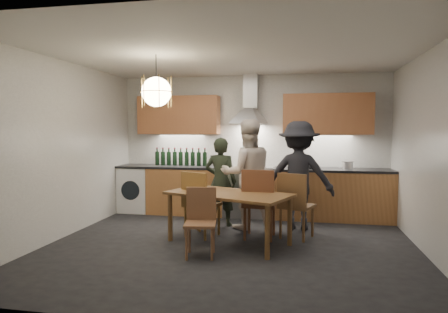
% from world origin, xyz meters
% --- Properties ---
extents(ground, '(5.00, 5.00, 0.00)m').
position_xyz_m(ground, '(0.00, 0.00, 0.00)').
color(ground, black).
rests_on(ground, ground).
extents(room_shell, '(5.02, 4.52, 2.61)m').
position_xyz_m(room_shell, '(0.00, 0.00, 1.71)').
color(room_shell, white).
rests_on(room_shell, ground).
extents(counter_run, '(5.00, 0.62, 0.90)m').
position_xyz_m(counter_run, '(0.02, 1.95, 0.45)').
color(counter_run, '#C2834A').
rests_on(counter_run, ground).
extents(range_stove, '(0.90, 0.60, 0.92)m').
position_xyz_m(range_stove, '(0.00, 1.94, 0.44)').
color(range_stove, silver).
rests_on(range_stove, ground).
extents(wall_fixtures, '(4.30, 0.54, 1.10)m').
position_xyz_m(wall_fixtures, '(0.00, 2.07, 1.87)').
color(wall_fixtures, '#C57B4C').
rests_on(wall_fixtures, ground).
extents(pendant_lamp, '(0.43, 0.43, 0.70)m').
position_xyz_m(pendant_lamp, '(-1.00, -0.10, 2.10)').
color(pendant_lamp, black).
rests_on(pendant_lamp, ground).
extents(dining_table, '(1.88, 1.39, 0.71)m').
position_xyz_m(dining_table, '(-0.05, 0.15, 0.63)').
color(dining_table, brown).
rests_on(dining_table, ground).
extents(chair_back_left, '(0.57, 0.57, 0.97)m').
position_xyz_m(chair_back_left, '(-0.54, 0.36, 0.56)').
color(chair_back_left, brown).
rests_on(chair_back_left, ground).
extents(chair_back_mid, '(0.48, 0.48, 1.02)m').
position_xyz_m(chair_back_mid, '(0.34, 0.41, 0.59)').
color(chair_back_mid, brown).
rests_on(chair_back_mid, ground).
extents(chair_back_right, '(0.57, 0.57, 0.97)m').
position_xyz_m(chair_back_right, '(0.85, 0.53, 0.55)').
color(chair_back_right, brown).
rests_on(chair_back_right, ground).
extents(chair_front, '(0.44, 0.44, 0.85)m').
position_xyz_m(chair_front, '(-0.30, -0.42, 0.49)').
color(chair_front, brown).
rests_on(chair_front, ground).
extents(person_left, '(0.56, 0.39, 1.46)m').
position_xyz_m(person_left, '(-0.37, 1.16, 0.73)').
color(person_left, black).
rests_on(person_left, ground).
extents(person_mid, '(1.02, 0.91, 1.75)m').
position_xyz_m(person_mid, '(0.09, 1.05, 0.88)').
color(person_mid, beige).
rests_on(person_mid, ground).
extents(person_right, '(1.15, 0.71, 1.72)m').
position_xyz_m(person_right, '(0.90, 1.14, 0.86)').
color(person_right, black).
rests_on(person_right, ground).
extents(mixing_bowl, '(0.34, 0.34, 0.07)m').
position_xyz_m(mixing_bowl, '(1.07, 1.93, 0.93)').
color(mixing_bowl, silver).
rests_on(mixing_bowl, counter_run).
extents(stock_pot, '(0.19, 0.19, 0.13)m').
position_xyz_m(stock_pot, '(1.73, 1.96, 0.96)').
color(stock_pot, silver).
rests_on(stock_pot, counter_run).
extents(wine_bottles, '(1.03, 0.08, 0.33)m').
position_xyz_m(wine_bottles, '(-1.33, 2.04, 1.07)').
color(wine_bottles, black).
rests_on(wine_bottles, counter_run).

